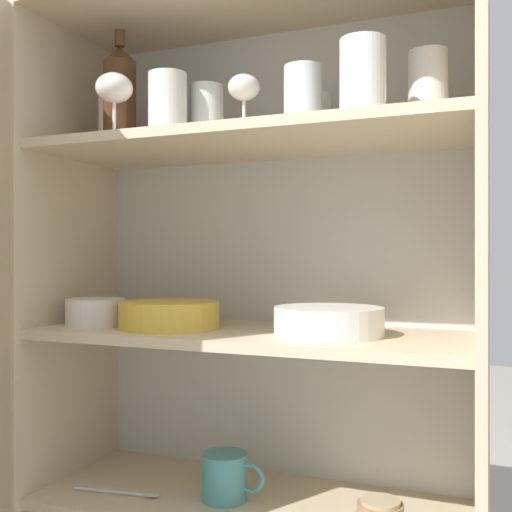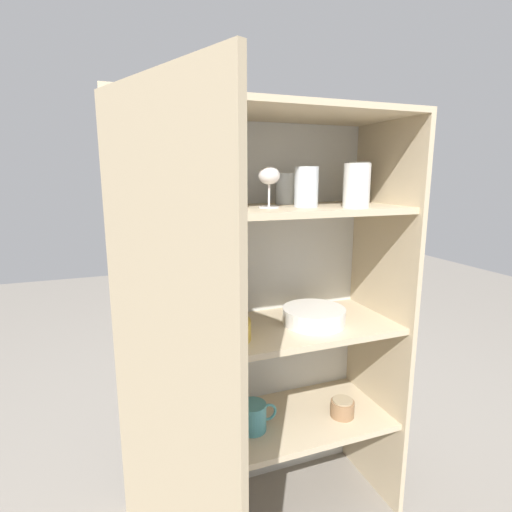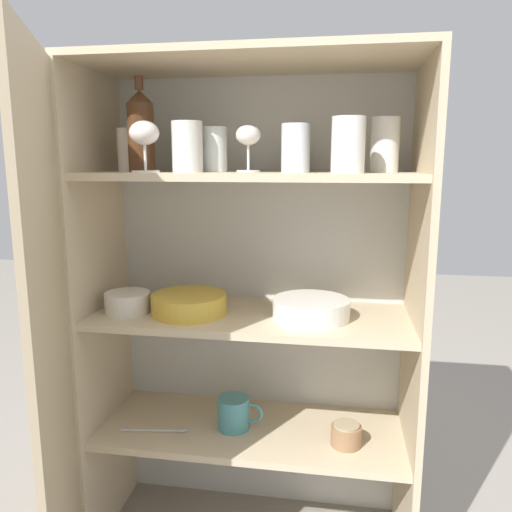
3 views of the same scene
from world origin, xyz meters
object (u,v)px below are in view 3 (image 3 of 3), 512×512
at_px(plate_stack_white, 311,309).
at_px(coffee_mug_primary, 234,413).
at_px(storage_jar, 346,435).
at_px(serving_bowl_small, 128,301).
at_px(wine_bottle, 141,131).
at_px(mixing_bowl_large, 189,303).

xyz_separation_m(plate_stack_white, coffee_mug_primary, (-0.22, 0.00, -0.33)).
xyz_separation_m(plate_stack_white, storage_jar, (0.10, -0.04, -0.34)).
bearing_deg(serving_bowl_small, coffee_mug_primary, 5.86).
xyz_separation_m(wine_bottle, mixing_bowl_large, (0.12, 0.01, -0.47)).
bearing_deg(serving_bowl_small, plate_stack_white, 3.26).
bearing_deg(serving_bowl_small, wine_bottle, 9.98).
bearing_deg(wine_bottle, plate_stack_white, 2.42).
bearing_deg(serving_bowl_small, mixing_bowl_large, 5.47).
height_order(plate_stack_white, mixing_bowl_large, mixing_bowl_large).
distance_m(mixing_bowl_large, coffee_mug_primary, 0.35).
bearing_deg(storage_jar, serving_bowl_small, 179.35).
relative_size(wine_bottle, serving_bowl_small, 1.95).
height_order(mixing_bowl_large, serving_bowl_small, serving_bowl_small).
bearing_deg(coffee_mug_primary, storage_jar, -6.68).
height_order(wine_bottle, mixing_bowl_large, wine_bottle).
relative_size(plate_stack_white, serving_bowl_small, 1.65).
bearing_deg(wine_bottle, mixing_bowl_large, 3.30).
relative_size(plate_stack_white, coffee_mug_primary, 1.57).
bearing_deg(storage_jar, mixing_bowl_large, 176.93).
height_order(mixing_bowl_large, storage_jar, mixing_bowl_large).
xyz_separation_m(plate_stack_white, mixing_bowl_large, (-0.34, -0.01, 0.00)).
distance_m(wine_bottle, serving_bowl_small, 0.47).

